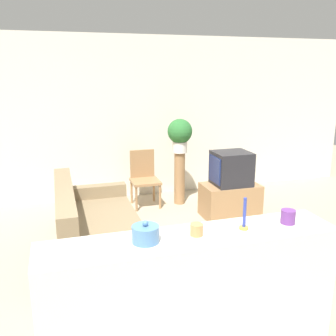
{
  "coord_description": "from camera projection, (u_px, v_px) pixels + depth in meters",
  "views": [
    {
      "loc": [
        -0.89,
        -2.78,
        2.12
      ],
      "look_at": [
        0.53,
        1.9,
        0.85
      ],
      "focal_mm": 40.0,
      "sensor_mm": 36.0,
      "label": 1
    }
  ],
  "objects": [
    {
      "name": "television",
      "position": [
        231.0,
        168.0,
        5.47
      ],
      "size": [
        0.54,
        0.47,
        0.49
      ],
      "color": "#232328",
      "rests_on": "tv_stand"
    },
    {
      "name": "decorative_bowl",
      "position": [
        145.0,
        234.0,
        2.58
      ],
      "size": [
        0.19,
        0.19,
        0.16
      ],
      "color": "#4C7AAD",
      "rests_on": "foreground_counter"
    },
    {
      "name": "wall_back",
      "position": [
        111.0,
        119.0,
        6.2
      ],
      "size": [
        9.0,
        0.06,
        2.7
      ],
      "color": "silver",
      "rests_on": "ground_plane"
    },
    {
      "name": "coffee_tin",
      "position": [
        288.0,
        217.0,
        2.9
      ],
      "size": [
        0.11,
        0.11,
        0.11
      ],
      "color": "#66337F",
      "rests_on": "foreground_counter"
    },
    {
      "name": "foreground_counter",
      "position": [
        192.0,
        295.0,
        2.82
      ],
      "size": [
        2.22,
        0.44,
        0.97
      ],
      "color": "silver",
      "rests_on": "ground_plane"
    },
    {
      "name": "wooden_chair",
      "position": [
        144.0,
        176.0,
        6.03
      ],
      "size": [
        0.44,
        0.44,
        0.89
      ],
      "color": "#9E754C",
      "rests_on": "ground_plane"
    },
    {
      "name": "potted_plant",
      "position": [
        180.0,
        133.0,
        5.91
      ],
      "size": [
        0.39,
        0.39,
        0.54
      ],
      "color": "white",
      "rests_on": "plant_stand"
    },
    {
      "name": "candlestick",
      "position": [
        244.0,
        219.0,
        2.79
      ],
      "size": [
        0.07,
        0.07,
        0.25
      ],
      "color": "#B7933D",
      "rests_on": "foreground_counter"
    },
    {
      "name": "candle_jar",
      "position": [
        197.0,
        230.0,
        2.69
      ],
      "size": [
        0.09,
        0.09,
        0.09
      ],
      "color": "#C6844C",
      "rests_on": "foreground_counter"
    },
    {
      "name": "plant_stand",
      "position": [
        180.0,
        178.0,
        6.1
      ],
      "size": [
        0.17,
        0.17,
        0.86
      ],
      "color": "#9E754C",
      "rests_on": "ground_plane"
    },
    {
      "name": "ground_plane",
      "position": [
        173.0,
        314.0,
        3.36
      ],
      "size": [
        14.0,
        14.0,
        0.0
      ],
      "primitive_type": "plane",
      "color": "tan"
    },
    {
      "name": "tv_stand",
      "position": [
        230.0,
        200.0,
        5.6
      ],
      "size": [
        0.83,
        0.51,
        0.5
      ],
      "color": "#9E754C",
      "rests_on": "ground_plane"
    },
    {
      "name": "couch",
      "position": [
        95.0,
        231.0,
        4.43
      ],
      "size": [
        0.95,
        1.86,
        0.85
      ],
      "color": "#847051",
      "rests_on": "ground_plane"
    }
  ]
}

